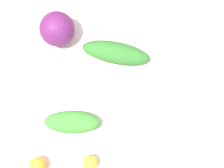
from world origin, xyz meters
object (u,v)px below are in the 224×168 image
at_px(cabbage_purple, 57,29).
at_px(greens_bunch_beet_tops, 72,122).
at_px(greens_bunch_dandelion, 116,53).
at_px(orange_2, 90,163).
at_px(orange_4, 38,165).

height_order(cabbage_purple, greens_bunch_beet_tops, cabbage_purple).
bearing_deg(cabbage_purple, greens_bunch_dandelion, 54.23).
relative_size(greens_bunch_beet_tops, orange_2, 3.82).
xyz_separation_m(greens_bunch_dandelion, orange_4, (0.45, -0.50, -0.01)).
xyz_separation_m(greens_bunch_dandelion, orange_2, (0.50, -0.26, -0.01)).
bearing_deg(greens_bunch_beet_tops, greens_bunch_dandelion, 134.28).
bearing_deg(orange_2, cabbage_purple, 179.93).
distance_m(greens_bunch_beet_tops, orange_4, 0.26).
bearing_deg(greens_bunch_beet_tops, orange_2, 10.28).
bearing_deg(orange_4, orange_2, 77.60).
bearing_deg(greens_bunch_beet_tops, cabbage_purple, 175.38).
bearing_deg(orange_2, greens_bunch_beet_tops, -169.72).
height_order(orange_2, orange_4, orange_4).
height_order(greens_bunch_dandelion, orange_4, greens_bunch_dandelion).
bearing_deg(greens_bunch_dandelion, orange_4, -48.33).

